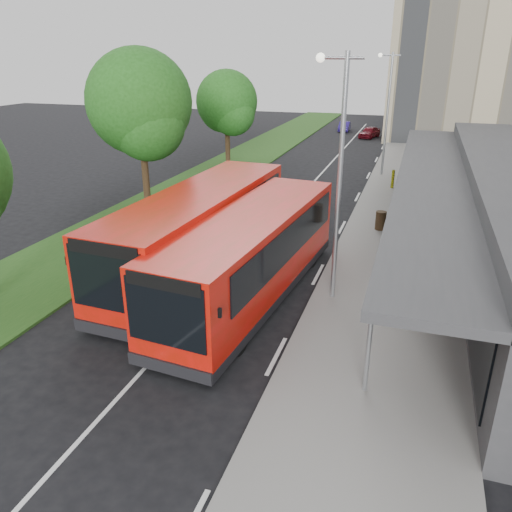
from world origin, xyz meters
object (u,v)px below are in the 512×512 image
(bus_main, at_px, (252,256))
(litter_bin, at_px, (381,220))
(lamp_post_near, at_px, (338,167))
(lamp_post_far, at_px, (387,107))
(tree_mid, at_px, (140,110))
(tree_far, at_px, (227,106))
(bollard, at_px, (393,179))
(bus_second, at_px, (200,232))
(car_near, at_px, (370,132))
(car_far, at_px, (344,126))

(bus_main, relative_size, litter_bin, 12.37)
(lamp_post_near, relative_size, bus_main, 0.73)
(lamp_post_far, bearing_deg, tree_mid, -130.68)
(tree_far, xyz_separation_m, bollard, (12.17, -2.77, -3.85))
(tree_far, height_order, bus_second, tree_far)
(lamp_post_far, distance_m, bus_second, 20.14)
(lamp_post_near, distance_m, car_near, 37.61)
(tree_far, height_order, bus_main, tree_far)
(litter_bin, relative_size, car_near, 0.27)
(car_near, bearing_deg, car_far, 145.07)
(litter_bin, distance_m, car_near, 29.67)
(bus_main, distance_m, bus_second, 2.98)
(lamp_post_near, relative_size, car_near, 2.40)
(bus_main, relative_size, car_far, 3.48)
(tree_mid, distance_m, bus_main, 12.08)
(lamp_post_near, height_order, bus_second, lamp_post_near)
(litter_bin, relative_size, car_far, 0.28)
(tree_mid, distance_m, lamp_post_far, 17.09)
(tree_far, relative_size, bollard, 6.17)
(lamp_post_near, bearing_deg, car_far, 97.98)
(lamp_post_far, relative_size, car_far, 2.53)
(lamp_post_near, distance_m, bollard, 16.79)
(tree_far, height_order, car_far, tree_far)
(bollard, bearing_deg, car_near, 99.90)
(lamp_post_near, xyz_separation_m, car_near, (-2.62, 37.29, -4.15))
(tree_mid, height_order, bus_second, tree_mid)
(tree_mid, relative_size, tree_far, 1.19)
(lamp_post_far, relative_size, bus_main, 0.73)
(lamp_post_near, xyz_separation_m, bus_main, (-2.68, -0.65, -3.14))
(tree_far, bearing_deg, lamp_post_near, -59.71)
(tree_far, xyz_separation_m, lamp_post_near, (11.13, -19.05, 0.15))
(car_near, distance_m, car_far, 4.98)
(litter_bin, relative_size, bollard, 0.78)
(bollard, bearing_deg, car_far, 105.32)
(litter_bin, bearing_deg, tree_mid, -176.24)
(car_near, xyz_separation_m, car_far, (-3.15, 3.86, -0.05))
(lamp_post_near, distance_m, litter_bin, 8.93)
(lamp_post_far, height_order, car_far, lamp_post_far)
(lamp_post_far, distance_m, bus_main, 21.06)
(tree_mid, distance_m, bollard, 15.99)
(bollard, xyz_separation_m, car_far, (-6.81, 24.87, -0.20))
(tree_mid, height_order, car_far, tree_mid)
(litter_bin, bearing_deg, car_near, 97.08)
(lamp_post_near, distance_m, bus_second, 6.14)
(car_near, bearing_deg, bollard, -64.22)
(lamp_post_far, distance_m, car_far, 22.32)
(tree_mid, relative_size, bus_second, 0.72)
(tree_mid, bearing_deg, bus_main, -42.36)
(lamp_post_near, height_order, bus_main, lamp_post_near)
(tree_mid, height_order, lamp_post_near, tree_mid)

